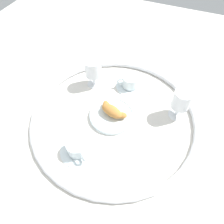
# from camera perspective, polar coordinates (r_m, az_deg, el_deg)

# --- Properties ---
(ground_plane) EXTENTS (2.20, 2.20, 0.00)m
(ground_plane) POSITION_cam_1_polar(r_m,az_deg,el_deg) (0.88, 0.67, -1.54)
(ground_plane) COLOR silver
(table_chrome_rim) EXTENTS (0.71, 0.71, 0.02)m
(table_chrome_rim) POSITION_cam_1_polar(r_m,az_deg,el_deg) (0.87, 0.68, -1.07)
(table_chrome_rim) COLOR silver
(table_chrome_rim) RESTS_ON ground_plane
(pastry_plate) EXTENTS (0.19, 0.19, 0.02)m
(pastry_plate) POSITION_cam_1_polar(r_m,az_deg,el_deg) (0.88, 0.00, -0.79)
(pastry_plate) COLOR silver
(pastry_plate) RESTS_ON ground_plane
(croissant_large) EXTENTS (0.13, 0.09, 0.04)m
(croissant_large) POSITION_cam_1_polar(r_m,az_deg,el_deg) (0.86, 0.13, 0.47)
(croissant_large) COLOR #BC7A38
(croissant_large) RESTS_ON pastry_plate
(coffee_cup_near) EXTENTS (0.14, 0.14, 0.06)m
(coffee_cup_near) POSITION_cam_1_polar(r_m,az_deg,el_deg) (0.78, -9.62, -9.96)
(coffee_cup_near) COLOR silver
(coffee_cup_near) RESTS_ON ground_plane
(coffee_cup_far) EXTENTS (0.14, 0.14, 0.06)m
(coffee_cup_far) POSITION_cam_1_polar(r_m,az_deg,el_deg) (0.99, 5.08, 8.14)
(coffee_cup_far) COLOR silver
(coffee_cup_far) RESTS_ON ground_plane
(juice_glass_left) EXTENTS (0.08, 0.08, 0.14)m
(juice_glass_left) POSITION_cam_1_polar(r_m,az_deg,el_deg) (0.86, 18.84, 3.08)
(juice_glass_left) COLOR white
(juice_glass_left) RESTS_ON ground_plane
(juice_glass_right) EXTENTS (0.08, 0.08, 0.14)m
(juice_glass_right) POSITION_cam_1_polar(r_m,az_deg,el_deg) (0.95, -5.29, 11.81)
(juice_glass_right) COLOR white
(juice_glass_right) RESTS_ON ground_plane
(sugar_packet) EXTENTS (0.06, 0.06, 0.01)m
(sugar_packet) POSITION_cam_1_polar(r_m,az_deg,el_deg) (0.99, 11.29, 5.19)
(sugar_packet) COLOR white
(sugar_packet) RESTS_ON ground_plane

